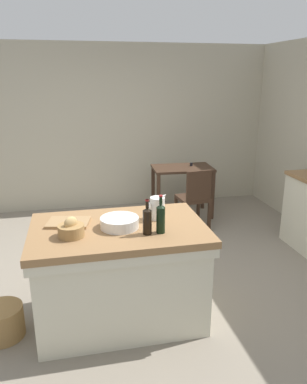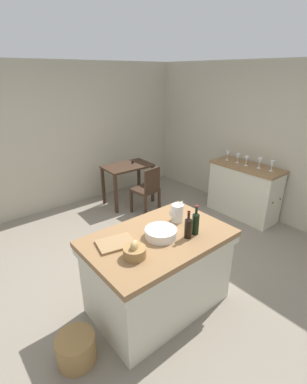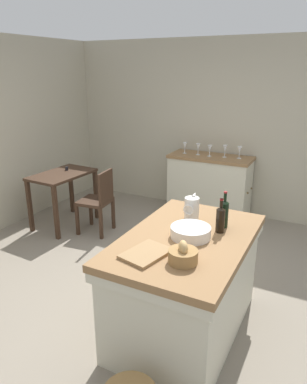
% 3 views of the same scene
% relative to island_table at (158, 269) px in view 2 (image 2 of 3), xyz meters
% --- Properties ---
extents(ground_plane, '(6.76, 6.76, 0.00)m').
position_rel_island_table_xyz_m(ground_plane, '(0.31, 0.56, -0.48)').
color(ground_plane, gray).
extents(wall_back, '(5.32, 0.12, 2.60)m').
position_rel_island_table_xyz_m(wall_back, '(0.31, 3.16, 0.82)').
color(wall_back, '#B2AA93').
rests_on(wall_back, ground).
extents(wall_right, '(0.12, 5.20, 2.60)m').
position_rel_island_table_xyz_m(wall_right, '(2.91, 0.56, 0.82)').
color(wall_right, '#B2AA93').
rests_on(wall_right, ground).
extents(island_table, '(1.47, 0.94, 0.89)m').
position_rel_island_table_xyz_m(island_table, '(0.00, 0.00, 0.00)').
color(island_table, olive).
rests_on(island_table, ground).
extents(side_cabinet, '(0.52, 1.24, 0.94)m').
position_rel_island_table_xyz_m(side_cabinet, '(2.57, 0.68, -0.01)').
color(side_cabinet, olive).
rests_on(side_cabinet, ground).
extents(writing_desk, '(0.93, 0.60, 0.83)m').
position_rel_island_table_xyz_m(writing_desk, '(1.28, 2.41, 0.17)').
color(writing_desk, '#3D281C').
rests_on(writing_desk, ground).
extents(wooden_chair, '(0.44, 0.44, 0.89)m').
position_rel_island_table_xyz_m(wooden_chair, '(1.28, 1.80, 0.00)').
color(wooden_chair, '#3D281C').
rests_on(wooden_chair, ground).
extents(pitcher, '(0.17, 0.13, 0.24)m').
position_rel_island_table_xyz_m(pitcher, '(0.36, 0.11, 0.51)').
color(pitcher, silver).
rests_on(pitcher, island_table).
extents(wash_bowl, '(0.32, 0.32, 0.09)m').
position_rel_island_table_xyz_m(wash_bowl, '(0.01, -0.03, 0.45)').
color(wash_bowl, silver).
rests_on(wash_bowl, island_table).
extents(bread_basket, '(0.21, 0.21, 0.17)m').
position_rel_island_table_xyz_m(bread_basket, '(-0.39, -0.13, 0.47)').
color(bread_basket, olive).
rests_on(bread_basket, island_table).
extents(cutting_board, '(0.40, 0.32, 0.02)m').
position_rel_island_table_xyz_m(cutting_board, '(-0.41, 0.15, 0.42)').
color(cutting_board, '#99754C').
rests_on(cutting_board, island_table).
extents(wine_bottle_dark, '(0.07, 0.07, 0.32)m').
position_rel_island_table_xyz_m(wine_bottle_dark, '(0.32, -0.20, 0.54)').
color(wine_bottle_dark, black).
rests_on(wine_bottle_dark, island_table).
extents(wine_bottle_amber, '(0.07, 0.07, 0.29)m').
position_rel_island_table_xyz_m(wine_bottle_amber, '(0.21, -0.20, 0.53)').
color(wine_bottle_amber, black).
rests_on(wine_bottle_amber, island_table).
extents(wine_glass_far_left, '(0.07, 0.07, 0.17)m').
position_rel_island_table_xyz_m(wine_glass_far_left, '(2.61, 0.27, 0.58)').
color(wine_glass_far_left, white).
rests_on(wine_glass_far_left, side_cabinet).
extents(wine_glass_left, '(0.07, 0.07, 0.18)m').
position_rel_island_table_xyz_m(wine_glass_left, '(2.59, 0.47, 0.58)').
color(wine_glass_left, white).
rests_on(wine_glass_left, side_cabinet).
extents(wine_glass_middle, '(0.07, 0.07, 0.17)m').
position_rel_island_table_xyz_m(wine_glass_middle, '(2.54, 0.69, 0.57)').
color(wine_glass_middle, white).
rests_on(wine_glass_middle, side_cabinet).
extents(wine_glass_right, '(0.07, 0.07, 0.17)m').
position_rel_island_table_xyz_m(wine_glass_right, '(2.56, 0.88, 0.57)').
color(wine_glass_right, white).
rests_on(wine_glass_right, side_cabinet).
extents(wine_glass_far_right, '(0.07, 0.07, 0.17)m').
position_rel_island_table_xyz_m(wine_glass_far_right, '(2.56, 1.09, 0.57)').
color(wine_glass_far_right, white).
rests_on(wine_glass_far_right, side_cabinet).
extents(wicker_hamper, '(0.35, 0.35, 0.27)m').
position_rel_island_table_xyz_m(wicker_hamper, '(-1.00, -0.05, -0.34)').
color(wicker_hamper, olive).
rests_on(wicker_hamper, ground).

